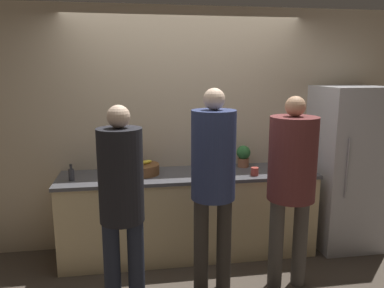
{
  "coord_description": "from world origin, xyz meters",
  "views": [
    {
      "loc": [
        -0.56,
        -3.35,
        1.95
      ],
      "look_at": [
        0.0,
        0.15,
        1.24
      ],
      "focal_mm": 35.0,
      "sensor_mm": 36.0,
      "label": 1
    }
  ],
  "objects_px": {
    "refrigerator": "(346,167)",
    "bottle_clear": "(119,165)",
    "person_right": "(292,173)",
    "potted_plant": "(243,155)",
    "cup_red": "(255,171)",
    "utensil_crock": "(286,158)",
    "bottle_dark": "(71,174)",
    "person_left": "(122,197)",
    "person_center": "(213,172)",
    "fruit_bowl": "(142,169)"
  },
  "relations": [
    {
      "from": "refrigerator",
      "to": "fruit_bowl",
      "type": "relative_size",
      "value": 4.93
    },
    {
      "from": "fruit_bowl",
      "to": "cup_red",
      "type": "relative_size",
      "value": 4.38
    },
    {
      "from": "bottle_dark",
      "to": "person_center",
      "type": "bearing_deg",
      "value": -26.67
    },
    {
      "from": "bottle_clear",
      "to": "potted_plant",
      "type": "relative_size",
      "value": 0.65
    },
    {
      "from": "person_center",
      "to": "utensil_crock",
      "type": "height_order",
      "value": "person_center"
    },
    {
      "from": "bottle_dark",
      "to": "refrigerator",
      "type": "bearing_deg",
      "value": 1.01
    },
    {
      "from": "person_center",
      "to": "fruit_bowl",
      "type": "relative_size",
      "value": 5.01
    },
    {
      "from": "person_left",
      "to": "bottle_clear",
      "type": "xyz_separation_m",
      "value": [
        -0.06,
        1.17,
        -0.06
      ]
    },
    {
      "from": "person_left",
      "to": "cup_red",
      "type": "relative_size",
      "value": 20.68
    },
    {
      "from": "cup_red",
      "to": "utensil_crock",
      "type": "bearing_deg",
      "value": 38.34
    },
    {
      "from": "refrigerator",
      "to": "utensil_crock",
      "type": "distance_m",
      "value": 0.64
    },
    {
      "from": "person_left",
      "to": "person_center",
      "type": "xyz_separation_m",
      "value": [
        0.76,
        0.25,
        0.09
      ]
    },
    {
      "from": "fruit_bowl",
      "to": "person_right",
      "type": "bearing_deg",
      "value": -31.96
    },
    {
      "from": "refrigerator",
      "to": "fruit_bowl",
      "type": "xyz_separation_m",
      "value": [
        -2.23,
        0.07,
        0.06
      ]
    },
    {
      "from": "bottle_dark",
      "to": "potted_plant",
      "type": "height_order",
      "value": "potted_plant"
    },
    {
      "from": "person_left",
      "to": "person_right",
      "type": "distance_m",
      "value": 1.47
    },
    {
      "from": "bottle_clear",
      "to": "cup_red",
      "type": "height_order",
      "value": "bottle_clear"
    },
    {
      "from": "bottle_clear",
      "to": "fruit_bowl",
      "type": "bearing_deg",
      "value": -34.04
    },
    {
      "from": "utensil_crock",
      "to": "potted_plant",
      "type": "bearing_deg",
      "value": -174.43
    },
    {
      "from": "refrigerator",
      "to": "utensil_crock",
      "type": "relative_size",
      "value": 6.54
    },
    {
      "from": "person_right",
      "to": "cup_red",
      "type": "relative_size",
      "value": 21.07
    },
    {
      "from": "utensil_crock",
      "to": "bottle_dark",
      "type": "bearing_deg",
      "value": -172.73
    },
    {
      "from": "person_right",
      "to": "potted_plant",
      "type": "distance_m",
      "value": 0.93
    },
    {
      "from": "bottle_dark",
      "to": "cup_red",
      "type": "relative_size",
      "value": 1.97
    },
    {
      "from": "fruit_bowl",
      "to": "potted_plant",
      "type": "xyz_separation_m",
      "value": [
        1.11,
        0.12,
        0.08
      ]
    },
    {
      "from": "refrigerator",
      "to": "cup_red",
      "type": "bearing_deg",
      "value": -171.85
    },
    {
      "from": "person_center",
      "to": "cup_red",
      "type": "distance_m",
      "value": 0.78
    },
    {
      "from": "refrigerator",
      "to": "bottle_clear",
      "type": "height_order",
      "value": "refrigerator"
    },
    {
      "from": "person_left",
      "to": "person_right",
      "type": "bearing_deg",
      "value": 8.44
    },
    {
      "from": "bottle_clear",
      "to": "person_left",
      "type": "bearing_deg",
      "value": -87.28
    },
    {
      "from": "person_right",
      "to": "person_center",
      "type": "bearing_deg",
      "value": 176.8
    },
    {
      "from": "utensil_crock",
      "to": "bottle_dark",
      "type": "height_order",
      "value": "utensil_crock"
    },
    {
      "from": "refrigerator",
      "to": "bottle_dark",
      "type": "xyz_separation_m",
      "value": [
        -2.91,
        -0.05,
        0.07
      ]
    },
    {
      "from": "fruit_bowl",
      "to": "utensil_crock",
      "type": "relative_size",
      "value": 1.33
    },
    {
      "from": "person_right",
      "to": "bottle_clear",
      "type": "height_order",
      "value": "person_right"
    },
    {
      "from": "fruit_bowl",
      "to": "cup_red",
      "type": "distance_m",
      "value": 1.15
    },
    {
      "from": "person_left",
      "to": "person_center",
      "type": "distance_m",
      "value": 0.81
    },
    {
      "from": "person_center",
      "to": "fruit_bowl",
      "type": "distance_m",
      "value": 0.97
    },
    {
      "from": "person_center",
      "to": "bottle_dark",
      "type": "relative_size",
      "value": 11.11
    },
    {
      "from": "utensil_crock",
      "to": "cup_red",
      "type": "bearing_deg",
      "value": -141.66
    },
    {
      "from": "utensil_crock",
      "to": "bottle_clear",
      "type": "distance_m",
      "value": 1.87
    },
    {
      "from": "person_right",
      "to": "bottle_dark",
      "type": "xyz_separation_m",
      "value": [
        -1.95,
        0.67,
        -0.12
      ]
    },
    {
      "from": "fruit_bowl",
      "to": "cup_red",
      "type": "height_order",
      "value": "fruit_bowl"
    },
    {
      "from": "bottle_clear",
      "to": "person_center",
      "type": "bearing_deg",
      "value": -48.17
    },
    {
      "from": "person_center",
      "to": "fruit_bowl",
      "type": "height_order",
      "value": "person_center"
    },
    {
      "from": "refrigerator",
      "to": "bottle_clear",
      "type": "bearing_deg",
      "value": 174.76
    },
    {
      "from": "bottle_dark",
      "to": "bottle_clear",
      "type": "height_order",
      "value": "bottle_dark"
    },
    {
      "from": "refrigerator",
      "to": "person_left",
      "type": "relative_size",
      "value": 1.04
    },
    {
      "from": "person_left",
      "to": "utensil_crock",
      "type": "bearing_deg",
      "value": 33.11
    },
    {
      "from": "person_right",
      "to": "potted_plant",
      "type": "relative_size",
      "value": 7.27
    }
  ]
}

